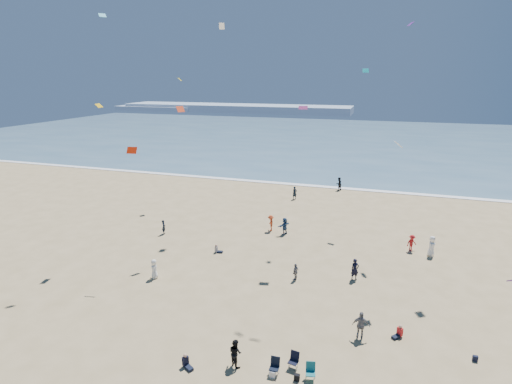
% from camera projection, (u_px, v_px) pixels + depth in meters
% --- Properties ---
extents(ocean, '(220.00, 100.00, 0.06)m').
position_uv_depth(ocean, '(348.00, 139.00, 106.36)').
color(ocean, '#476B84').
rests_on(ocean, ground).
extents(surf_line, '(220.00, 1.20, 0.08)m').
position_uv_depth(surf_line, '(317.00, 186.00, 60.59)').
color(surf_line, white).
rests_on(surf_line, ground).
extents(headland_far, '(110.00, 20.00, 3.20)m').
position_uv_depth(headland_far, '(236.00, 108.00, 192.07)').
color(headland_far, '#7A8EA8').
rests_on(headland_far, ground).
extents(headland_near, '(40.00, 14.00, 2.00)m').
position_uv_depth(headland_near, '(157.00, 108.00, 199.33)').
color(headland_near, '#7A8EA8').
rests_on(headland_near, ground).
extents(standing_flyers, '(27.16, 48.14, 1.94)m').
position_uv_depth(standing_flyers, '(325.00, 261.00, 34.00)').
color(standing_flyers, black).
rests_on(standing_flyers, ground).
extents(seated_group, '(17.16, 25.51, 0.84)m').
position_uv_depth(seated_group, '(231.00, 351.00, 23.64)').
color(seated_group, silver).
rests_on(seated_group, ground).
extents(chair_cluster, '(2.66, 1.45, 1.00)m').
position_uv_depth(chair_cluster, '(293.00, 367.00, 22.19)').
color(chair_cluster, black).
rests_on(chair_cluster, ground).
extents(white_tote, '(0.35, 0.20, 0.40)m').
position_uv_depth(white_tote, '(272.00, 374.00, 22.07)').
color(white_tote, silver).
rests_on(white_tote, ground).
extents(black_backpack, '(0.30, 0.22, 0.38)m').
position_uv_depth(black_backpack, '(297.00, 377.00, 21.85)').
color(black_backpack, black).
rests_on(black_backpack, ground).
extents(navy_bag, '(0.28, 0.18, 0.34)m').
position_uv_depth(navy_bag, '(475.00, 358.00, 23.35)').
color(navy_bag, black).
rests_on(navy_bag, ground).
extents(kites_aloft, '(41.50, 38.28, 29.33)m').
position_uv_depth(kites_aloft, '(398.00, 110.00, 24.24)').
color(kites_aloft, white).
rests_on(kites_aloft, ground).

